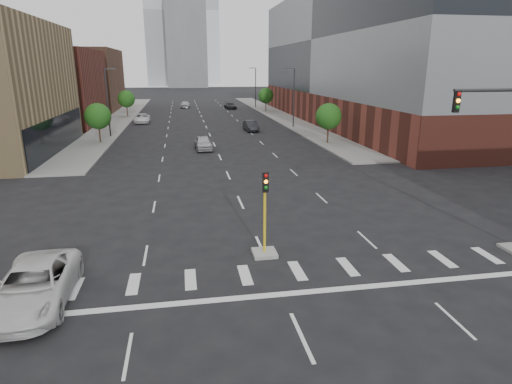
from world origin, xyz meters
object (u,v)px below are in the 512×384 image
object	(u,v)px
parked_minivan	(34,285)
car_far_left	(142,118)
car_near_left	(203,143)
car_mid_right	(251,126)
car_distant	(185,104)
car_deep_right	(230,106)
median_traffic_signal	(265,237)

from	to	relation	value
parked_minivan	car_far_left	bearing A→B (deg)	89.36
car_near_left	car_mid_right	world-z (taller)	car_near_left
car_near_left	car_distant	size ratio (longest dim) A/B	0.99
parked_minivan	car_mid_right	bearing A→B (deg)	69.56
car_near_left	car_mid_right	bearing A→B (deg)	57.72
car_mid_right	car_distant	bearing A→B (deg)	99.69
car_distant	car_near_left	bearing A→B (deg)	-83.34
car_mid_right	car_far_left	size ratio (longest dim) A/B	0.84
car_mid_right	car_distant	world-z (taller)	car_distant
car_near_left	parked_minivan	distance (m)	33.72
car_mid_right	car_deep_right	distance (m)	35.30
car_distant	parked_minivan	bearing A→B (deg)	-89.49
car_distant	parked_minivan	xyz separation A→B (m)	(-7.19, -86.43, 0.03)
car_mid_right	median_traffic_signal	bearing A→B (deg)	-101.41
median_traffic_signal	car_deep_right	size ratio (longest dim) A/B	0.89
car_distant	car_deep_right	bearing A→B (deg)	-19.51
median_traffic_signal	car_near_left	bearing A→B (deg)	92.90
car_far_left	car_distant	xyz separation A→B (m)	(7.68, 27.24, 0.03)
median_traffic_signal	car_deep_right	world-z (taller)	median_traffic_signal
car_near_left	car_mid_right	size ratio (longest dim) A/B	0.99
car_deep_right	parked_minivan	xyz separation A→B (m)	(-17.24, -81.79, 0.11)
car_deep_right	car_near_left	bearing A→B (deg)	-108.15
car_mid_right	car_far_left	distance (m)	21.05
car_far_left	parked_minivan	world-z (taller)	parked_minivan
car_near_left	parked_minivan	xyz separation A→B (m)	(-8.50, -32.63, 0.04)
median_traffic_signal	car_distant	size ratio (longest dim) A/B	0.94
car_far_left	car_distant	bearing A→B (deg)	72.65
car_near_left	car_distant	bearing A→B (deg)	88.49
car_deep_right	car_distant	distance (m)	11.07
median_traffic_signal	car_deep_right	bearing A→B (deg)	84.75
median_traffic_signal	parked_minivan	bearing A→B (deg)	-163.48
car_deep_right	car_mid_right	bearing A→B (deg)	-99.58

